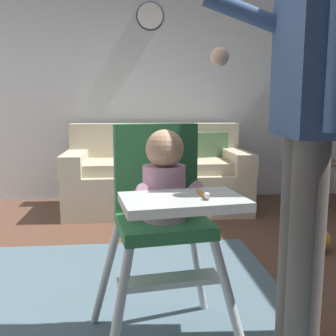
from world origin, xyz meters
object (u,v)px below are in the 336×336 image
at_px(couch, 158,176).
at_px(high_chair, 163,199).
at_px(toy_ball, 318,240).
at_px(adult_standing, 307,119).
at_px(sippy_cup, 320,157).
at_px(side_table, 320,176).
at_px(wall_clock, 150,16).

distance_m(couch, high_chair, 2.36).
bearing_deg(high_chair, toy_ball, 121.91).
xyz_separation_m(high_chair, adult_standing, (0.56, -0.06, 0.32)).
height_order(adult_standing, sippy_cup, adult_standing).
bearing_deg(side_table, wall_clock, 150.38).
height_order(couch, side_table, couch).
bearing_deg(toy_ball, couch, 128.42).
bearing_deg(wall_clock, adult_standing, -80.88).
xyz_separation_m(couch, wall_clock, (-0.04, 0.48, 1.67)).
distance_m(adult_standing, wall_clock, 3.08).
height_order(high_chair, adult_standing, adult_standing).
relative_size(toy_ball, wall_clock, 0.61).
distance_m(toy_ball, wall_clock, 2.85).
bearing_deg(couch, toy_ball, 38.42).
height_order(adult_standing, toy_ball, adult_standing).
bearing_deg(side_table, sippy_cup, 180.00).
xyz_separation_m(toy_ball, sippy_cup, (0.45, 0.92, 0.48)).
height_order(couch, sippy_cup, couch).
bearing_deg(sippy_cup, wall_clock, 150.13).
distance_m(adult_standing, toy_ball, 1.53).
bearing_deg(side_table, couch, 164.91).
relative_size(toy_ball, side_table, 0.35).
distance_m(couch, wall_clock, 1.73).
bearing_deg(side_table, high_chair, -130.75).
bearing_deg(sippy_cup, high_chair, -130.49).
bearing_deg(wall_clock, high_chair, -92.05).
height_order(high_chair, sippy_cup, high_chair).
bearing_deg(couch, high_chair, -3.43).
relative_size(adult_standing, side_table, 3.32).
distance_m(side_table, sippy_cup, 0.19).
bearing_deg(adult_standing, sippy_cup, -113.48).
bearing_deg(couch, side_table, 74.91).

